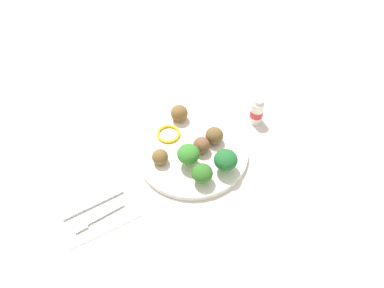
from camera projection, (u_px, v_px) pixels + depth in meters
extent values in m
plane|color=silver|center=(192.00, 153.00, 0.97)|extent=(4.00, 4.00, 0.00)
cylinder|color=white|center=(192.00, 151.00, 0.96)|extent=(0.28, 0.28, 0.02)
cylinder|color=#A3BD6E|center=(188.00, 161.00, 0.92)|extent=(0.01, 0.01, 0.02)
ellipsoid|color=#337B2A|center=(188.00, 154.00, 0.90)|extent=(0.05, 0.05, 0.04)
cylinder|color=#9FC475|center=(202.00, 179.00, 0.89)|extent=(0.02, 0.02, 0.01)
ellipsoid|color=#2E6822|center=(202.00, 173.00, 0.87)|extent=(0.05, 0.05, 0.04)
cylinder|color=#97CA7B|center=(225.00, 167.00, 0.91)|extent=(0.02, 0.02, 0.02)
ellipsoid|color=#21622D|center=(226.00, 160.00, 0.89)|extent=(0.06, 0.06, 0.04)
sphere|color=brown|center=(160.00, 157.00, 0.92)|extent=(0.04, 0.04, 0.04)
sphere|color=brown|center=(201.00, 145.00, 0.94)|extent=(0.04, 0.04, 0.04)
sphere|color=brown|center=(214.00, 136.00, 0.95)|extent=(0.04, 0.04, 0.04)
sphere|color=brown|center=(179.00, 113.00, 1.00)|extent=(0.04, 0.04, 0.04)
torus|color=yellow|center=(168.00, 134.00, 0.98)|extent=(0.07, 0.07, 0.01)
cube|color=white|center=(96.00, 211.00, 0.86)|extent=(0.18, 0.13, 0.01)
cube|color=silver|center=(105.00, 213.00, 0.85)|extent=(0.09, 0.01, 0.01)
cube|color=silver|center=(80.00, 226.00, 0.83)|extent=(0.03, 0.02, 0.01)
cube|color=silver|center=(105.00, 198.00, 0.87)|extent=(0.09, 0.01, 0.01)
cube|color=silver|center=(74.00, 213.00, 0.85)|extent=(0.06, 0.02, 0.01)
cylinder|color=white|center=(257.00, 112.00, 1.01)|extent=(0.03, 0.03, 0.07)
cylinder|color=red|center=(257.00, 113.00, 1.02)|extent=(0.03, 0.03, 0.02)
cylinder|color=silver|center=(259.00, 101.00, 0.98)|extent=(0.02, 0.02, 0.01)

